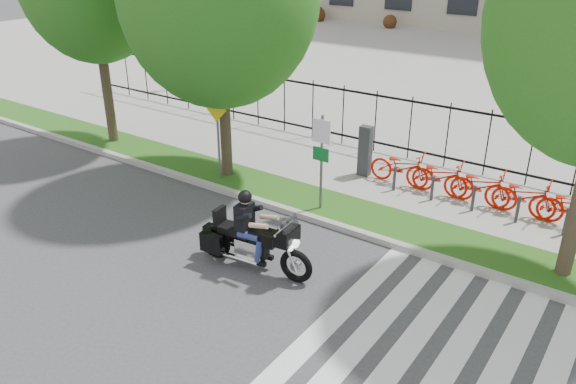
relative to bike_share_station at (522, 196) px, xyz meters
The scene contains 11 objects.
ground 8.24m from the bike_share_station, 118.74° to the right, with size 120.00×120.00×0.00m, color #38383B.
curb 5.05m from the bike_share_station, 141.87° to the right, with size 60.00×0.20×0.15m, color #999890.
grass_verge 4.58m from the bike_share_station, 150.34° to the right, with size 60.00×1.50×0.15m, color #235515.
sidewalk 4.00m from the bike_share_station, behind, with size 60.00×3.50×0.15m, color gray.
plaza 18.24m from the bike_share_station, 102.50° to the left, with size 80.00×34.00×0.10m, color gray.
iron_fence 4.45m from the bike_share_station, 153.11° to the left, with size 30.00×0.06×2.00m, color black, non-canonical shape.
lamp_post_left 16.85m from the bike_share_station, 163.24° to the left, with size 1.06×0.70×4.25m.
bike_share_station is the anchor object (origin of this frame).
sign_pole_regulatory 5.17m from the bike_share_station, 148.78° to the right, with size 0.50×0.09×2.50m.
sign_pole_warning 8.27m from the bike_share_station, 161.39° to the right, with size 0.78×0.09×2.49m.
motorcycle_rider 7.01m from the bike_share_station, 125.78° to the right, with size 2.84×0.92×2.19m.
Camera 1 is at (6.48, -6.59, 6.65)m, focal length 35.00 mm.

